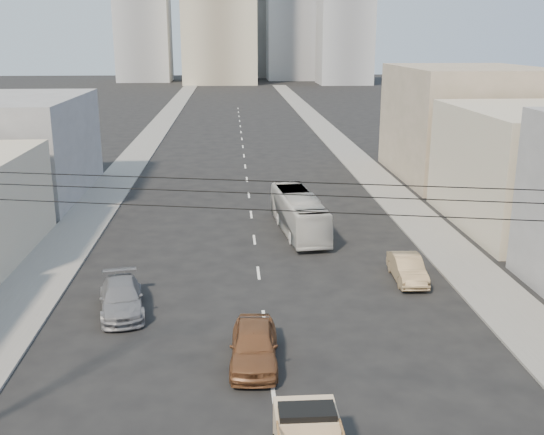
{
  "coord_description": "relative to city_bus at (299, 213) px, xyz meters",
  "views": [
    {
      "loc": [
        -1.38,
        -12.86,
        12.54
      ],
      "look_at": [
        0.68,
        18.85,
        3.5
      ],
      "focal_mm": 42.0,
      "sensor_mm": 36.0,
      "label": 1
    }
  ],
  "objects": [
    {
      "name": "midrise_ne",
      "position": [
        14.98,
        157.53,
        18.68
      ],
      "size": [
        16.0,
        16.0,
        40.0
      ],
      "primitive_type": "cube",
      "color": "gray",
      "rests_on": "ground"
    },
    {
      "name": "overhead_wires",
      "position": [
        -3.02,
        -25.97,
        7.64
      ],
      "size": [
        23.01,
        5.02,
        0.72
      ],
      "color": "black",
      "rests_on": "ground"
    },
    {
      "name": "lane_dashes",
      "position": [
        -3.02,
        25.53,
        -1.32
      ],
      "size": [
        0.15,
        104.0,
        0.01
      ],
      "color": "silver",
      "rests_on": "ground"
    },
    {
      "name": "midrise_back",
      "position": [
        2.98,
        172.53,
        20.68
      ],
      "size": [
        18.0,
        18.0,
        44.0
      ],
      "primitive_type": "cube",
      "color": "gray",
      "rests_on": "ground"
    },
    {
      "name": "bldg_right_far",
      "position": [
        16.98,
        16.53,
        3.68
      ],
      "size": [
        12.0,
        16.0,
        10.0
      ],
      "primitive_type": "cube",
      "color": "gray",
      "rests_on": "ground"
    },
    {
      "name": "sidewalk_left",
      "position": [
        -14.77,
        42.53,
        -1.26
      ],
      "size": [
        3.5,
        180.0,
        0.12
      ],
      "primitive_type": "cube",
      "color": "slate",
      "rests_on": "ground"
    },
    {
      "name": "bldg_left_far",
      "position": [
        -22.52,
        11.53,
        2.68
      ],
      "size": [
        12.0,
        16.0,
        8.0
      ],
      "primitive_type": "cube",
      "color": "gray",
      "rests_on": "ground"
    },
    {
      "name": "midrise_nw",
      "position": [
        -29.02,
        152.53,
        15.68
      ],
      "size": [
        15.0,
        15.0,
        34.0
      ],
      "primitive_type": "cube",
      "color": "gray",
      "rests_on": "ground"
    },
    {
      "name": "sedan_grey",
      "position": [
        -9.68,
        -12.2,
        -0.62
      ],
      "size": [
        2.82,
        5.12,
        1.4
      ],
      "primitive_type": "imported",
      "rotation": [
        0.0,
        0.0,
        0.19
      ],
      "color": "slate",
      "rests_on": "ground"
    },
    {
      "name": "bldg_right_mid",
      "position": [
        16.48,
        0.53,
        2.68
      ],
      "size": [
        11.0,
        14.0,
        8.0
      ],
      "primitive_type": "cube",
      "color": "#BCAE98",
      "rests_on": "ground"
    },
    {
      "name": "city_bus",
      "position": [
        0.0,
        0.0,
        0.0
      ],
      "size": [
        3.18,
        9.69,
        2.65
      ],
      "primitive_type": "imported",
      "rotation": [
        0.0,
        0.0,
        0.1
      ],
      "color": "beige",
      "rests_on": "ground"
    },
    {
      "name": "sedan_tan",
      "position": [
        4.86,
        -9.09,
        -0.65
      ],
      "size": [
        1.57,
        4.17,
        1.36
      ],
      "primitive_type": "imported",
      "rotation": [
        0.0,
        0.0,
        -0.03
      ],
      "color": "tan",
      "rests_on": "ground"
    },
    {
      "name": "sidewalk_right",
      "position": [
        8.73,
        42.53,
        -1.26
      ],
      "size": [
        3.5,
        180.0,
        0.12
      ],
      "primitive_type": "cube",
      "color": "slate",
      "rests_on": "ground"
    },
    {
      "name": "midrise_east",
      "position": [
        26.98,
        137.53,
        12.68
      ],
      "size": [
        14.0,
        14.0,
        28.0
      ],
      "primitive_type": "cube",
      "color": "gray",
      "rests_on": "ground"
    },
    {
      "name": "sedan_brown",
      "position": [
        -3.63,
        -17.52,
        -0.53
      ],
      "size": [
        2.1,
        4.73,
        1.58
      ],
      "primitive_type": "imported",
      "rotation": [
        0.0,
        0.0,
        -0.05
      ],
      "color": "brown",
      "rests_on": "ground"
    }
  ]
}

